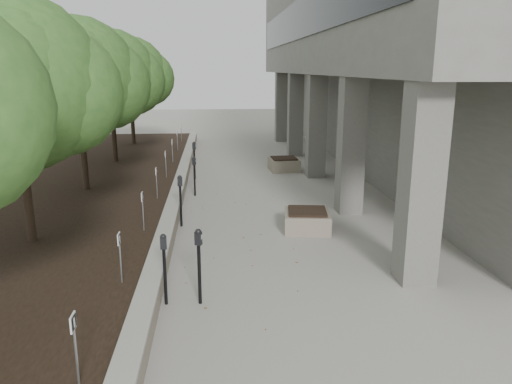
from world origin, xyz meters
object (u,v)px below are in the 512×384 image
parking_meter_1 (165,270)px  parking_meter_4 (195,176)px  crabapple_tree_3 (79,104)px  parking_meter_5 (194,160)px  crabapple_tree_4 (111,96)px  parking_meter_2 (199,267)px  crabapple_tree_5 (131,91)px  parking_meter_3 (181,201)px  crabapple_tree_2 (18,121)px  planter_front (307,220)px  planter_back (284,164)px

parking_meter_1 → parking_meter_4: (0.26, 7.96, -0.01)m
crabapple_tree_3 → parking_meter_5: crabapple_tree_3 is taller
crabapple_tree_4 → parking_meter_4: 6.33m
parking_meter_2 → parking_meter_4: (-0.37, 7.98, -0.05)m
parking_meter_2 → parking_meter_4: parking_meter_2 is taller
crabapple_tree_5 → parking_meter_4: (3.51, -9.67, -2.45)m
crabapple_tree_4 → parking_meter_3: bearing=-67.9°
crabapple_tree_2 → planter_front: (6.63, 1.36, -2.84)m
parking_meter_2 → planter_back: (3.26, 11.94, -0.44)m
crabapple_tree_2 → parking_meter_2: crabapple_tree_2 is taller
parking_meter_1 → planter_back: bearing=67.7°
parking_meter_4 → planter_front: bearing=-35.2°
crabapple_tree_3 → parking_meter_4: bearing=5.3°
crabapple_tree_5 → planter_front: size_ratio=4.55×
parking_meter_3 → planter_front: (3.38, -0.62, -0.44)m
crabapple_tree_2 → crabapple_tree_3: size_ratio=1.00×
parking_meter_1 → parking_meter_3: parking_meter_3 is taller
parking_meter_3 → planter_front: size_ratio=1.20×
crabapple_tree_5 → parking_meter_5: crabapple_tree_5 is taller
crabapple_tree_4 → parking_meter_2: crabapple_tree_4 is taller
planter_back → parking_meter_3: bearing=-118.0°
crabapple_tree_4 → parking_meter_2: (3.87, -12.65, -2.40)m
planter_front → parking_meter_3: bearing=169.6°
planter_back → parking_meter_1: bearing=-108.1°
planter_front → parking_meter_4: bearing=128.2°
parking_meter_3 → parking_meter_4: (0.26, 3.34, -0.05)m
parking_meter_1 → parking_meter_4: parking_meter_1 is taller
parking_meter_5 → planter_back: (3.72, 1.34, -0.46)m
parking_meter_3 → planter_front: bearing=-26.3°
planter_front → planter_back: (0.50, 7.92, 0.00)m
crabapple_tree_4 → planter_front: 11.25m
planter_front → crabapple_tree_2: bearing=-168.4°
parking_meter_1 → parking_meter_3: size_ratio=0.95×
parking_meter_2 → planter_front: bearing=73.4°
planter_back → crabapple_tree_2: bearing=-127.5°
crabapple_tree_5 → parking_meter_3: crabapple_tree_5 is taller
parking_meter_4 → parking_meter_1: bearing=-75.2°
crabapple_tree_3 → planter_front: bearing=-28.7°
parking_meter_1 → parking_meter_5: 10.58m
parking_meter_3 → parking_meter_5: (0.17, 5.96, 0.02)m
crabapple_tree_2 → crabapple_tree_4: same height
parking_meter_5 → planter_back: size_ratio=1.23×
parking_meter_2 → crabapple_tree_5: bearing=120.2°
planter_front → crabapple_tree_3: bearing=151.3°
parking_meter_4 → planter_back: parking_meter_4 is taller
crabapple_tree_4 → planter_back: 7.71m
crabapple_tree_5 → planter_front: crabapple_tree_5 is taller
crabapple_tree_2 → crabapple_tree_5: 15.00m
crabapple_tree_4 → crabapple_tree_3: bearing=-90.0°
crabapple_tree_5 → parking_meter_2: crabapple_tree_5 is taller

